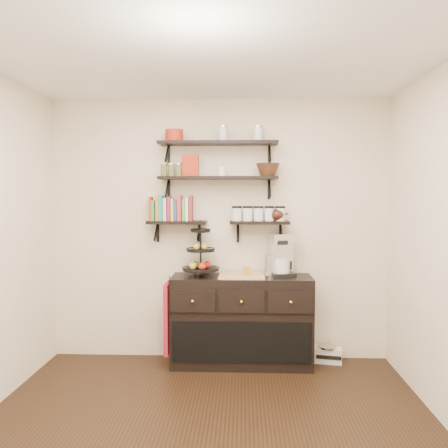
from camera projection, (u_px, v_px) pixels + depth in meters
floor at (206, 442)px, 3.29m from camera, size 3.50×3.50×0.00m
ceiling at (205, 46)px, 3.12m from camera, size 3.50×3.50×0.02m
back_wall at (219, 230)px, 4.95m from camera, size 3.50×0.02×2.70m
shelf_top at (218, 143)px, 4.76m from camera, size 1.20×0.27×0.23m
shelf_mid at (218, 178)px, 4.79m from camera, size 1.20×0.27×0.23m
shelf_low_left at (177, 223)px, 4.84m from camera, size 0.60×0.25×0.23m
shelf_low_right at (259, 223)px, 4.81m from camera, size 0.60×0.25×0.23m
cookbooks at (172, 209)px, 4.84m from camera, size 0.43×0.15×0.26m
glass_canisters at (259, 214)px, 4.80m from camera, size 0.54×0.10×0.13m
sideboard at (241, 320)px, 4.76m from camera, size 1.40×0.50×0.92m
fruit_stand at (201, 258)px, 4.74m from camera, size 0.36×0.36×0.54m
candle at (246, 271)px, 4.73m from camera, size 0.08×0.08×0.08m
coffee_maker at (281, 256)px, 4.73m from camera, size 0.28×0.28×0.43m
thermal_carafe at (270, 266)px, 4.70m from camera, size 0.11×0.11×0.22m
apron at (168, 318)px, 4.69m from camera, size 0.04×0.30×0.70m
radio at (327, 354)px, 4.84m from camera, size 0.31×0.23×0.17m
recipe_box at (191, 166)px, 4.78m from camera, size 0.16×0.07×0.22m
walnut_bowl at (268, 170)px, 4.76m from camera, size 0.24×0.24×0.13m
ramekins at (222, 172)px, 4.78m from camera, size 0.09×0.09×0.10m
teapot at (277, 214)px, 4.80m from camera, size 0.20×0.15×0.15m
red_pot at (174, 136)px, 4.77m from camera, size 0.18×0.18×0.12m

